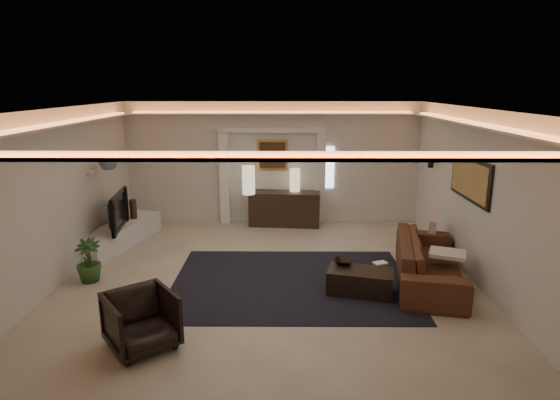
{
  "coord_description": "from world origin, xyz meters",
  "views": [
    {
      "loc": [
        0.26,
        -7.56,
        3.26
      ],
      "look_at": [
        0.2,
        0.6,
        1.25
      ],
      "focal_mm": 29.9,
      "sensor_mm": 36.0,
      "label": 1
    }
  ],
  "objects_px": {
    "sofa": "(429,261)",
    "armchair": "(141,321)",
    "console": "(285,209)",
    "coffee_table": "(360,281)"
  },
  "relations": [
    {
      "from": "sofa",
      "to": "armchair",
      "type": "relative_size",
      "value": 3.14
    },
    {
      "from": "armchair",
      "to": "sofa",
      "type": "bearing_deg",
      "value": -10.95
    },
    {
      "from": "console",
      "to": "armchair",
      "type": "bearing_deg",
      "value": -103.67
    },
    {
      "from": "console",
      "to": "armchair",
      "type": "height_order",
      "value": "console"
    },
    {
      "from": "sofa",
      "to": "armchair",
      "type": "xyz_separation_m",
      "value": [
        -4.26,
        -2.1,
        -0.0
      ]
    },
    {
      "from": "console",
      "to": "sofa",
      "type": "height_order",
      "value": "console"
    },
    {
      "from": "console",
      "to": "sofa",
      "type": "distance_m",
      "value": 4.1
    },
    {
      "from": "coffee_table",
      "to": "console",
      "type": "bearing_deg",
      "value": 122.25
    },
    {
      "from": "console",
      "to": "coffee_table",
      "type": "distance_m",
      "value": 3.97
    },
    {
      "from": "console",
      "to": "armchair",
      "type": "distance_m",
      "value": 5.69
    }
  ]
}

